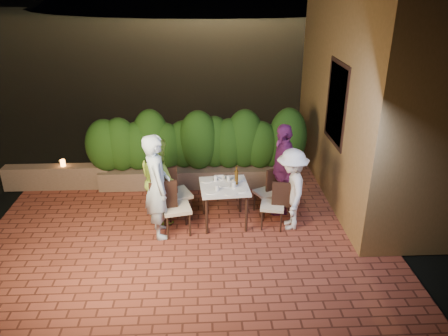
{
  "coord_description": "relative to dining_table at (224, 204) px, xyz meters",
  "views": [
    {
      "loc": [
        0.33,
        -6.25,
        4.18
      ],
      "look_at": [
        0.67,
        0.79,
        1.05
      ],
      "focal_mm": 35.0,
      "sensor_mm": 36.0,
      "label": 1
    }
  ],
  "objects": [
    {
      "name": "plate_centre",
      "position": [
        0.0,
        0.02,
        0.38
      ],
      "size": [
        0.22,
        0.22,
        0.01
      ],
      "primitive_type": "cylinder",
      "color": "white",
      "rests_on": "dining_table"
    },
    {
      "name": "diner_purple",
      "position": [
        1.1,
        0.39,
        0.5
      ],
      "size": [
        0.46,
        1.04,
        1.76
      ],
      "primitive_type": "imported",
      "rotation": [
        0.0,
        0.0,
        -1.54
      ],
      "color": "#6A235F",
      "rests_on": "ground"
    },
    {
      "name": "glass_sw",
      "position": [
        -0.15,
        0.21,
        0.43
      ],
      "size": [
        0.06,
        0.06,
        0.11
      ],
      "primitive_type": "cylinder",
      "color": "silver",
      "rests_on": "dining_table"
    },
    {
      "name": "parapet",
      "position": [
        -3.47,
        1.61,
        -0.12
      ],
      "size": [
        2.2,
        0.3,
        0.5
      ],
      "primitive_type": "cube",
      "color": "brown",
      "rests_on": "ground"
    },
    {
      "name": "chair_right_back",
      "position": [
        0.82,
        0.34,
        0.06
      ],
      "size": [
        0.55,
        0.55,
        0.87
      ],
      "primitive_type": null,
      "rotation": [
        0.0,
        0.0,
        3.63
      ],
      "color": "black",
      "rests_on": "ground"
    },
    {
      "name": "window_frame",
      "position": [
        2.14,
        0.81,
        1.62
      ],
      "size": [
        0.06,
        1.15,
        1.55
      ],
      "primitive_type": "cube",
      "color": "black",
      "rests_on": "building_wall"
    },
    {
      "name": "building_wall",
      "position": [
        2.93,
        1.31,
        2.12
      ],
      "size": [
        1.6,
        5.0,
        5.0
      ],
      "primitive_type": "cube",
      "color": "olive",
      "rests_on": "ground"
    },
    {
      "name": "beer_bottle",
      "position": [
        0.22,
        0.05,
        0.54
      ],
      "size": [
        0.07,
        0.07,
        0.34
      ],
      "primitive_type": null,
      "color": "#482E0C",
      "rests_on": "dining_table"
    },
    {
      "name": "diner_white",
      "position": [
        1.17,
        -0.2,
        0.37
      ],
      "size": [
        0.61,
        1.0,
        1.49
      ],
      "primitive_type": "imported",
      "rotation": [
        0.0,
        0.0,
        -1.63
      ],
      "color": "white",
      "rests_on": "ground"
    },
    {
      "name": "plate_sw",
      "position": [
        -0.3,
        0.23,
        0.38
      ],
      "size": [
        0.23,
        0.23,
        0.01
      ],
      "primitive_type": "cylinder",
      "color": "white",
      "rests_on": "dining_table"
    },
    {
      "name": "bowl",
      "position": [
        -0.05,
        0.29,
        0.4
      ],
      "size": [
        0.19,
        0.19,
        0.04
      ],
      "primitive_type": "imported",
      "rotation": [
        0.0,
        0.0,
        0.12
      ],
      "color": "white",
      "rests_on": "dining_table"
    },
    {
      "name": "hedge",
      "position": [
        -0.47,
        1.61,
        0.57
      ],
      "size": [
        4.0,
        0.7,
        1.1
      ],
      "primitive_type": null,
      "color": "#1C4111",
      "rests_on": "planter"
    },
    {
      "name": "hill",
      "position": [
        1.33,
        59.31,
        -4.38
      ],
      "size": [
        52.0,
        40.0,
        22.0
      ],
      "primitive_type": "ellipsoid",
      "color": "black",
      "rests_on": "ground"
    },
    {
      "name": "glass_nw",
      "position": [
        -0.13,
        -0.19,
        0.43
      ],
      "size": [
        0.06,
        0.06,
        0.1
      ],
      "primitive_type": "cylinder",
      "color": "silver",
      "rests_on": "dining_table"
    },
    {
      "name": "plate_ne",
      "position": [
        0.28,
        -0.19,
        0.38
      ],
      "size": [
        0.23,
        0.23,
        0.01
      ],
      "primitive_type": "cylinder",
      "color": "white",
      "rests_on": "dining_table"
    },
    {
      "name": "parapet_lamp",
      "position": [
        -3.31,
        1.61,
        0.2
      ],
      "size": [
        0.1,
        0.1,
        0.14
      ],
      "primitive_type": "cylinder",
      "color": "orange",
      "rests_on": "parapet"
    },
    {
      "name": "diner_green",
      "position": [
        -1.17,
        0.23,
        0.42
      ],
      "size": [
        0.89,
        0.96,
        1.58
      ],
      "primitive_type": "imported",
      "rotation": [
        0.0,
        0.0,
        2.07
      ],
      "color": "#9CCD40",
      "rests_on": "ground"
    },
    {
      "name": "planter",
      "position": [
        -0.47,
        1.61,
        -0.17
      ],
      "size": [
        4.2,
        0.55,
        0.4
      ],
      "primitive_type": "cube",
      "color": "brown",
      "rests_on": "ground"
    },
    {
      "name": "window_pane",
      "position": [
        2.15,
        0.81,
        1.62
      ],
      "size": [
        0.08,
        1.0,
        1.4
      ],
      "primitive_type": "cube",
      "color": "black",
      "rests_on": "building_wall"
    },
    {
      "name": "ground",
      "position": [
        -0.67,
        -0.69,
        -0.4
      ],
      "size": [
        400.0,
        400.0,
        0.0
      ],
      "primitive_type": "plane",
      "color": "black",
      "rests_on": "ground"
    },
    {
      "name": "chair_right_front",
      "position": [
        0.85,
        -0.18,
        0.07
      ],
      "size": [
        0.49,
        0.49,
        0.89
      ],
      "primitive_type": null,
      "rotation": [
        0.0,
        0.0,
        2.94
      ],
      "color": "black",
      "rests_on": "ground"
    },
    {
      "name": "plate_front",
      "position": [
        0.1,
        -0.31,
        0.38
      ],
      "size": [
        0.22,
        0.22,
        0.01
      ],
      "primitive_type": "cylinder",
      "color": "white",
      "rests_on": "dining_table"
    },
    {
      "name": "diner_blue",
      "position": [
        -1.14,
        -0.32,
        0.55
      ],
      "size": [
        0.6,
        0.77,
        1.85
      ],
      "primitive_type": "imported",
      "rotation": [
        0.0,
        0.0,
        1.83
      ],
      "color": "silver",
      "rests_on": "ground"
    },
    {
      "name": "chair_left_back",
      "position": [
        -0.87,
        0.2,
        0.15
      ],
      "size": [
        0.64,
        0.64,
        1.05
      ],
      "primitive_type": null,
      "rotation": [
        0.0,
        0.0,
        0.4
      ],
      "color": "black",
      "rests_on": "ground"
    },
    {
      "name": "plate_se",
      "position": [
        0.25,
        0.26,
        0.38
      ],
      "size": [
        0.24,
        0.24,
        0.01
      ],
      "primitive_type": "cylinder",
      "color": "white",
      "rests_on": "dining_table"
    },
    {
      "name": "glass_ne",
      "position": [
        0.16,
        -0.1,
        0.43
      ],
      "size": [
        0.07,
        0.07,
        0.12
      ],
      "primitive_type": "cylinder",
      "color": "silver",
      "rests_on": "dining_table"
    },
    {
      "name": "terrace_floor",
      "position": [
        -0.67,
        -0.19,
        -0.45
      ],
      "size": [
        7.0,
        6.0,
        0.15
      ],
      "primitive_type": "cube",
      "color": "brown",
      "rests_on": "ground"
    },
    {
      "name": "plate_nw",
      "position": [
        -0.24,
        -0.23,
        0.38
      ],
      "size": [
        0.22,
        0.22,
        0.01
      ],
      "primitive_type": "cylinder",
      "color": "white",
      "rests_on": "dining_table"
    },
    {
      "name": "glass_se",
      "position": [
        0.09,
        0.18,
        0.43
      ],
      "size": [
        0.06,
        0.06,
        0.11
      ],
      "primitive_type": "cylinder",
      "color": "silver",
      "rests_on": "dining_table"
    },
    {
      "name": "chair_left_front",
      "position": [
        -0.84,
        -0.29,
        0.13
      ],
      "size": [
        0.56,
        0.56,
        1.01
      ],
      "primitive_type": null,
      "rotation": [
        0.0,
        0.0,
        0.21
      ],
      "color": "black",
      "rests_on": "ground"
    },
    {
      "name": "dining_table",
      "position": [
        0.0,
        0.0,
        0.0
      ],
      "size": [
        0.9,
        0.9,
        0.75
      ],
      "primitive_type": null,
      "rotation": [
        0.0,
        0.0,
        0.07
      ],
      "color": "white",
      "rests_on": "ground"
    }
  ]
}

